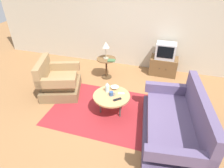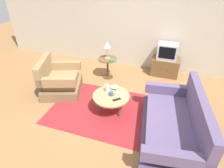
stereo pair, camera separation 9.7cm
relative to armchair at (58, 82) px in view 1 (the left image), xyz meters
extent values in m
plane|color=olive|center=(1.37, -0.25, -0.30)|extent=(16.00, 16.00, 0.00)
cube|color=#BCB29E|center=(1.37, 2.09, 1.05)|extent=(9.00, 0.12, 2.70)
cube|color=maroon|center=(1.48, -0.33, -0.30)|extent=(2.67, 1.73, 0.00)
cube|color=brown|center=(0.05, 0.02, -0.18)|extent=(1.16, 1.21, 0.24)
cube|color=#93754C|center=(0.05, 0.02, 0.03)|extent=(0.93, 0.90, 0.18)
cube|color=#93754C|center=(-0.30, -0.11, 0.35)|extent=(0.46, 0.96, 0.45)
cube|color=#93754C|center=(0.19, -0.37, 0.23)|extent=(0.88, 0.43, 0.21)
cube|color=#93754C|center=(-0.09, 0.41, 0.23)|extent=(0.88, 0.43, 0.21)
cube|color=#4B3E5C|center=(2.71, -0.70, -0.18)|extent=(1.22, 1.96, 0.24)
cube|color=#5B4C70|center=(2.71, -0.70, 0.03)|extent=(1.04, 1.67, 0.18)
cube|color=#5B4C70|center=(3.12, -0.65, 0.39)|extent=(0.39, 1.85, 0.53)
cube|color=#5B4C70|center=(2.59, 0.14, 0.23)|extent=(0.98, 0.27, 0.21)
cube|color=#5B4C70|center=(2.83, -1.55, 0.23)|extent=(0.98, 0.27, 0.21)
cylinder|color=tan|center=(1.48, -0.33, 0.12)|extent=(0.78, 0.78, 0.04)
cylinder|color=#4C4742|center=(1.49, -0.09, -0.10)|extent=(0.04, 0.04, 0.40)
cylinder|color=#4C4742|center=(1.26, -0.43, -0.10)|extent=(0.04, 0.04, 0.40)
cylinder|color=#4C4742|center=(1.69, -0.43, -0.10)|extent=(0.04, 0.04, 0.40)
cylinder|color=brown|center=(0.89, 1.06, 0.27)|extent=(0.52, 0.52, 0.02)
cylinder|color=#47311C|center=(0.89, 1.06, -0.02)|extent=(0.05, 0.05, 0.56)
cylinder|color=#47311C|center=(0.89, 1.06, -0.29)|extent=(0.29, 0.29, 0.02)
cube|color=brown|center=(2.41, 1.75, -0.04)|extent=(0.76, 0.48, 0.51)
sphere|color=black|center=(2.31, 1.50, -0.02)|extent=(0.02, 0.02, 0.02)
sphere|color=black|center=(2.50, 1.50, -0.02)|extent=(0.02, 0.02, 0.02)
cube|color=#B7B7BC|center=(2.41, 1.74, 0.43)|extent=(0.53, 0.38, 0.44)
cube|color=black|center=(2.41, 1.54, 0.46)|extent=(0.43, 0.01, 0.32)
cylinder|color=#9E937A|center=(0.88, 1.07, 0.30)|extent=(0.14, 0.14, 0.02)
cylinder|color=#9E937A|center=(0.88, 1.07, 0.45)|extent=(0.02, 0.02, 0.29)
cone|color=beige|center=(0.88, 1.07, 0.67)|extent=(0.19, 0.19, 0.16)
cylinder|color=silver|center=(1.34, -0.22, 0.22)|extent=(0.08, 0.08, 0.16)
cone|color=silver|center=(1.34, -0.22, 0.33)|extent=(0.07, 0.07, 0.06)
cylinder|color=#335184|center=(1.47, -0.33, 0.18)|extent=(0.09, 0.09, 0.09)
torus|color=#335184|center=(1.53, -0.33, 0.18)|extent=(0.06, 0.01, 0.06)
cone|color=silver|center=(1.47, -0.07, 0.16)|extent=(0.18, 0.18, 0.05)
cube|color=black|center=(1.63, -0.44, 0.15)|extent=(0.16, 0.15, 0.02)
cube|color=#B2B2B7|center=(1.65, -0.22, 0.15)|extent=(0.15, 0.08, 0.02)
cube|color=#3D663D|center=(1.07, 0.96, 0.30)|extent=(0.21, 0.16, 0.03)
camera|label=1|loc=(2.43, -3.40, 2.45)|focal=30.37mm
camera|label=2|loc=(2.52, -3.37, 2.45)|focal=30.37mm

